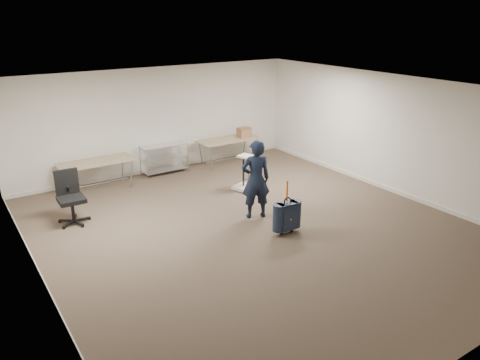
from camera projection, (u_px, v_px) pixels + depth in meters
ground at (254, 229)px, 9.44m from camera, size 9.00×9.00×0.00m
room_shell at (218, 205)px, 10.51m from camera, size 8.00×9.00×9.00m
folding_table_left at (96, 163)px, 11.32m from camera, size 1.80×0.75×0.73m
folding_table_right at (229, 141)px, 13.29m from camera, size 1.80×0.75×0.73m
wire_shelf at (164, 157)px, 12.58m from camera, size 1.22×0.47×0.80m
person at (256, 179)px, 9.74m from camera, size 0.71×0.59×1.69m
suitcase at (287, 216)px, 9.13m from camera, size 0.41×0.25×1.10m
office_chair at (72, 207)px, 9.64m from camera, size 0.67×0.67×1.11m
equipment_cart at (245, 181)px, 11.46m from camera, size 0.62×0.62×0.89m
cardboard_box at (244, 132)px, 13.43m from camera, size 0.36×0.27×0.27m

